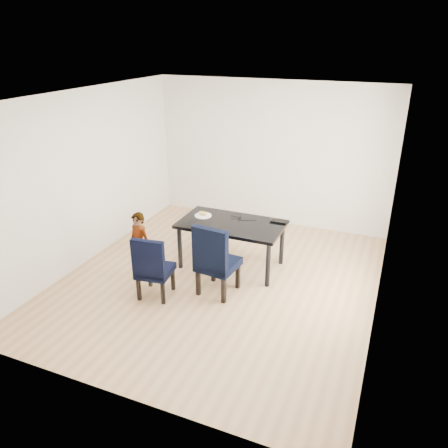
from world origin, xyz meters
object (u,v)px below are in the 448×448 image
at_px(dining_table, 231,245).
at_px(child, 139,246).
at_px(laptop, 280,220).
at_px(chair_left, 155,265).
at_px(chair_right, 218,258).
at_px(plate, 203,216).

bearing_deg(dining_table, child, -143.62).
distance_m(dining_table, child, 1.43).
relative_size(child, laptop, 3.43).
xyz_separation_m(dining_table, chair_left, (-0.67, -1.20, 0.10)).
distance_m(chair_right, laptop, 1.28).
bearing_deg(chair_left, dining_table, 53.42).
height_order(dining_table, plate, plate).
bearing_deg(chair_right, child, -171.07).
xyz_separation_m(chair_right, plate, (-0.63, 0.86, 0.22)).
distance_m(chair_left, chair_right, 0.89).
relative_size(chair_right, child, 1.03).
xyz_separation_m(dining_table, chair_right, (0.11, -0.78, 0.16)).
height_order(dining_table, child, child).
bearing_deg(dining_table, plate, 171.53).
distance_m(chair_left, child, 0.60).
distance_m(dining_table, chair_left, 1.38).
relative_size(chair_left, child, 0.91).
bearing_deg(chair_left, plate, 75.84).
bearing_deg(chair_right, plate, 132.32).
bearing_deg(plate, child, -124.22).
bearing_deg(chair_left, child, 135.64).
distance_m(dining_table, chair_right, 0.80).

